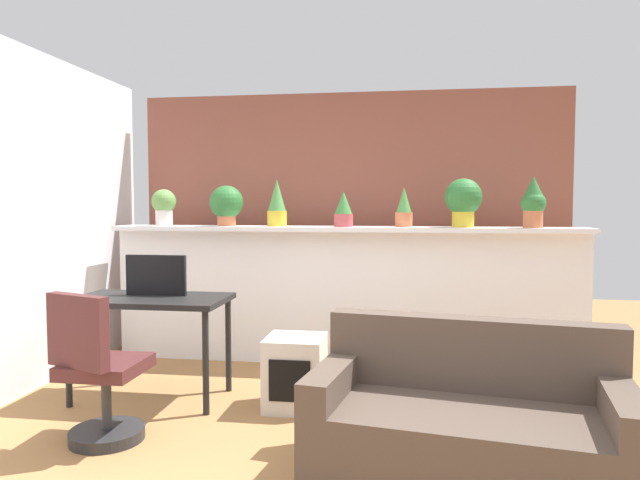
{
  "coord_description": "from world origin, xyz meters",
  "views": [
    {
      "loc": [
        0.53,
        -3.02,
        1.42
      ],
      "look_at": [
        -0.05,
        0.95,
        1.17
      ],
      "focal_mm": 32.19,
      "sensor_mm": 36.0,
      "label": 1
    }
  ],
  "objects_px": {
    "potted_plant_0": "(164,205)",
    "office_chair": "(98,379)",
    "couch": "(467,427)",
    "potted_plant_1": "(226,204)",
    "potted_plant_2": "(277,204)",
    "tv_monitor": "(156,275)",
    "potted_plant_6": "(533,202)",
    "side_cube_shelf": "(295,373)",
    "potted_plant_3": "(344,210)",
    "potted_plant_5": "(463,200)",
    "potted_plant_4": "(404,208)",
    "desk": "(151,308)"
  },
  "relations": [
    {
      "from": "potted_plant_0",
      "to": "office_chair",
      "type": "relative_size",
      "value": 0.37
    },
    {
      "from": "couch",
      "to": "potted_plant_1",
      "type": "bearing_deg",
      "value": 132.72
    },
    {
      "from": "potted_plant_2",
      "to": "office_chair",
      "type": "relative_size",
      "value": 0.46
    },
    {
      "from": "tv_monitor",
      "to": "potted_plant_6",
      "type": "bearing_deg",
      "value": 19.03
    },
    {
      "from": "potted_plant_2",
      "to": "side_cube_shelf",
      "type": "distance_m",
      "value": 1.69
    },
    {
      "from": "potted_plant_3",
      "to": "potted_plant_6",
      "type": "relative_size",
      "value": 0.73
    },
    {
      "from": "potted_plant_3",
      "to": "potted_plant_6",
      "type": "height_order",
      "value": "potted_plant_6"
    },
    {
      "from": "potted_plant_5",
      "to": "couch",
      "type": "relative_size",
      "value": 0.25
    },
    {
      "from": "side_cube_shelf",
      "to": "couch",
      "type": "xyz_separation_m",
      "value": [
        1.07,
        -0.92,
        0.03
      ]
    },
    {
      "from": "tv_monitor",
      "to": "side_cube_shelf",
      "type": "relative_size",
      "value": 0.91
    },
    {
      "from": "tv_monitor",
      "to": "couch",
      "type": "height_order",
      "value": "tv_monitor"
    },
    {
      "from": "potted_plant_1",
      "to": "office_chair",
      "type": "xyz_separation_m",
      "value": [
        -0.18,
        -1.92,
        -1.04
      ]
    },
    {
      "from": "potted_plant_1",
      "to": "potted_plant_3",
      "type": "height_order",
      "value": "potted_plant_1"
    },
    {
      "from": "side_cube_shelf",
      "to": "potted_plant_3",
      "type": "bearing_deg",
      "value": 78.76
    },
    {
      "from": "tv_monitor",
      "to": "potted_plant_4",
      "type": "bearing_deg",
      "value": 30.25
    },
    {
      "from": "potted_plant_0",
      "to": "potted_plant_1",
      "type": "distance_m",
      "value": 0.59
    },
    {
      "from": "potted_plant_4",
      "to": "potted_plant_5",
      "type": "height_order",
      "value": "potted_plant_5"
    },
    {
      "from": "potted_plant_0",
      "to": "potted_plant_4",
      "type": "relative_size",
      "value": 0.97
    },
    {
      "from": "potted_plant_3",
      "to": "potted_plant_6",
      "type": "distance_m",
      "value": 1.58
    },
    {
      "from": "potted_plant_4",
      "to": "tv_monitor",
      "type": "height_order",
      "value": "potted_plant_4"
    },
    {
      "from": "potted_plant_4",
      "to": "couch",
      "type": "height_order",
      "value": "potted_plant_4"
    },
    {
      "from": "potted_plant_2",
      "to": "office_chair",
      "type": "xyz_separation_m",
      "value": [
        -0.65,
        -1.91,
        -1.04
      ]
    },
    {
      "from": "potted_plant_0",
      "to": "desk",
      "type": "bearing_deg",
      "value": -71.45
    },
    {
      "from": "potted_plant_5",
      "to": "desk",
      "type": "bearing_deg",
      "value": -154.08
    },
    {
      "from": "potted_plant_3",
      "to": "potted_plant_5",
      "type": "bearing_deg",
      "value": 3.1
    },
    {
      "from": "couch",
      "to": "office_chair",
      "type": "bearing_deg",
      "value": 175.68
    },
    {
      "from": "potted_plant_1",
      "to": "potted_plant_5",
      "type": "relative_size",
      "value": 0.88
    },
    {
      "from": "potted_plant_4",
      "to": "desk",
      "type": "bearing_deg",
      "value": -148.0
    },
    {
      "from": "office_chair",
      "to": "potted_plant_5",
      "type": "bearing_deg",
      "value": 40.14
    },
    {
      "from": "potted_plant_1",
      "to": "tv_monitor",
      "type": "bearing_deg",
      "value": -101.21
    },
    {
      "from": "potted_plant_2",
      "to": "tv_monitor",
      "type": "distance_m",
      "value": 1.35
    },
    {
      "from": "potted_plant_3",
      "to": "potted_plant_5",
      "type": "height_order",
      "value": "potted_plant_5"
    },
    {
      "from": "tv_monitor",
      "to": "office_chair",
      "type": "height_order",
      "value": "tv_monitor"
    },
    {
      "from": "side_cube_shelf",
      "to": "potted_plant_0",
      "type": "bearing_deg",
      "value": 141.78
    },
    {
      "from": "potted_plant_3",
      "to": "couch",
      "type": "distance_m",
      "value": 2.45
    },
    {
      "from": "potted_plant_5",
      "to": "potted_plant_6",
      "type": "height_order",
      "value": "potted_plant_6"
    },
    {
      "from": "potted_plant_0",
      "to": "side_cube_shelf",
      "type": "xyz_separation_m",
      "value": [
        1.44,
        -1.13,
        -1.16
      ]
    },
    {
      "from": "potted_plant_0",
      "to": "potted_plant_4",
      "type": "bearing_deg",
      "value": 0.83
    },
    {
      "from": "tv_monitor",
      "to": "couch",
      "type": "bearing_deg",
      "value": -25.88
    },
    {
      "from": "tv_monitor",
      "to": "office_chair",
      "type": "relative_size",
      "value": 0.5
    },
    {
      "from": "desk",
      "to": "office_chair",
      "type": "distance_m",
      "value": 0.84
    },
    {
      "from": "potted_plant_5",
      "to": "side_cube_shelf",
      "type": "height_order",
      "value": "potted_plant_5"
    },
    {
      "from": "potted_plant_4",
      "to": "side_cube_shelf",
      "type": "distance_m",
      "value": 1.79
    },
    {
      "from": "potted_plant_0",
      "to": "side_cube_shelf",
      "type": "height_order",
      "value": "potted_plant_0"
    },
    {
      "from": "office_chair",
      "to": "potted_plant_6",
      "type": "bearing_deg",
      "value": 33.31
    },
    {
      "from": "potted_plant_5",
      "to": "potted_plant_2",
      "type": "bearing_deg",
      "value": -179.81
    },
    {
      "from": "potted_plant_5",
      "to": "office_chair",
      "type": "height_order",
      "value": "potted_plant_5"
    },
    {
      "from": "tv_monitor",
      "to": "side_cube_shelf",
      "type": "height_order",
      "value": "tv_monitor"
    },
    {
      "from": "potted_plant_0",
      "to": "potted_plant_5",
      "type": "bearing_deg",
      "value": 0.5
    },
    {
      "from": "potted_plant_6",
      "to": "office_chair",
      "type": "xyz_separation_m",
      "value": [
        -2.83,
        -1.86,
        -1.05
      ]
    }
  ]
}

